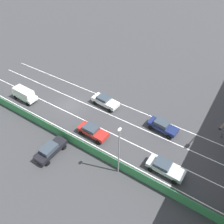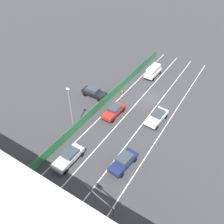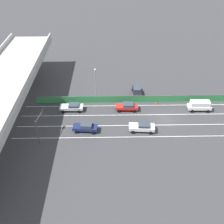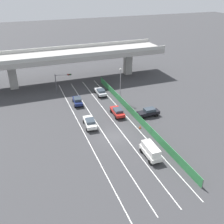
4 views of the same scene
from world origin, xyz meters
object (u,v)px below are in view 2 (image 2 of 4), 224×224
at_px(street_lamp, 70,107).
at_px(traffic_light, 102,205).
at_px(car_van_white, 153,71).
at_px(parked_sedan_dark, 94,92).
at_px(car_sedan_silver, 69,157).
at_px(car_sedan_navy, 123,161).
at_px(car_hatchback_white, 157,117).
at_px(traffic_cone, 122,91).
at_px(car_sedan_red, 114,111).

bearing_deg(street_lamp, traffic_light, 141.46).
distance_m(car_van_white, parked_sedan_dark, 13.49).
distance_m(car_sedan_silver, parked_sedan_dark, 14.77).
xyz_separation_m(car_sedan_navy, car_hatchback_white, (-0.17, -10.25, 0.01)).
height_order(car_sedan_navy, car_hatchback_white, car_sedan_navy).
bearing_deg(car_hatchback_white, car_van_white, -63.22).
relative_size(car_van_white, traffic_light, 0.95).
height_order(car_van_white, parked_sedan_dark, car_van_white).
bearing_deg(traffic_cone, car_hatchback_white, 155.24).
height_order(car_hatchback_white, car_sedan_silver, car_hatchback_white).
bearing_deg(parked_sedan_dark, car_hatchback_white, 178.86).
relative_size(parked_sedan_dark, traffic_light, 0.93).
xyz_separation_m(car_sedan_silver, parked_sedan_dark, (5.70, -13.62, 0.08)).
bearing_deg(parked_sedan_dark, car_van_white, -116.75).
bearing_deg(car_sedan_red, car_hatchback_white, -160.59).
height_order(parked_sedan_dark, traffic_light, traffic_light).
bearing_deg(car_sedan_navy, traffic_cone, -59.41).
bearing_deg(traffic_cone, car_sedan_red, 108.02).
height_order(car_hatchback_white, parked_sedan_dark, parked_sedan_dark).
xyz_separation_m(car_hatchback_white, car_sedan_silver, (6.57, 13.38, -0.06)).
xyz_separation_m(car_sedan_silver, street_lamp, (3.13, -4.77, 3.77)).
bearing_deg(traffic_cone, car_sedan_silver, 96.54).
height_order(parked_sedan_dark, street_lamp, street_lamp).
distance_m(traffic_light, street_lamp, 14.61).
bearing_deg(car_van_white, traffic_light, 104.77).
height_order(car_sedan_navy, street_lamp, street_lamp).
distance_m(car_sedan_red, street_lamp, 8.00).
height_order(car_sedan_red, street_lamp, street_lamp).
distance_m(car_van_white, car_sedan_red, 14.60).
distance_m(car_sedan_red, parked_sedan_dark, 6.29).
bearing_deg(car_sedan_silver, car_sedan_navy, -153.96).
distance_m(parked_sedan_dark, traffic_cone, 5.29).
xyz_separation_m(car_sedan_red, parked_sedan_dark, (5.75, -2.54, 0.05)).
bearing_deg(traffic_cone, car_sedan_navy, 120.59).
height_order(car_van_white, car_sedan_red, car_van_white).
distance_m(car_sedan_navy, car_sedan_red, 10.18).
xyz_separation_m(car_sedan_red, traffic_light, (-8.23, 15.39, 2.69)).
bearing_deg(car_hatchback_white, traffic_light, 95.48).
relative_size(car_sedan_silver, traffic_light, 0.95).
xyz_separation_m(car_hatchback_white, traffic_cone, (8.56, -3.95, -0.63)).
relative_size(traffic_light, street_lamp, 0.64).
relative_size(car_sedan_navy, traffic_cone, 7.60).
xyz_separation_m(traffic_light, traffic_cone, (10.26, -21.64, -3.28)).
relative_size(parked_sedan_dark, traffic_cone, 7.62).
xyz_separation_m(car_sedan_navy, traffic_cone, (8.39, -14.20, -0.62)).
xyz_separation_m(car_sedan_red, traffic_cone, (2.03, -6.25, -0.59)).
relative_size(car_sedan_navy, traffic_light, 0.93).
bearing_deg(traffic_light, car_hatchback_white, -84.52).
distance_m(car_sedan_red, traffic_cone, 6.60).
height_order(car_van_white, car_sedan_silver, car_van_white).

